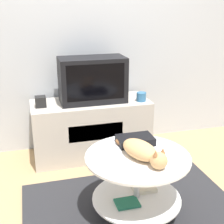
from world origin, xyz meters
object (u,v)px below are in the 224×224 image
Objects in this scene: tv at (92,80)px; cat at (143,151)px; dvd_box at (135,140)px; speaker at (41,102)px.

tv reaches higher than cat.
dvd_box is 0.54× the size of cat.
speaker reaches higher than cat.
speaker is 0.20× the size of cat.
dvd_box is at bearing -81.07° from tv.
cat is at bearing -84.78° from tv.
cat is at bearing -60.60° from speaker.
tv is at bearing 165.09° from cat.
tv reaches higher than dvd_box.
tv reaches higher than speaker.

